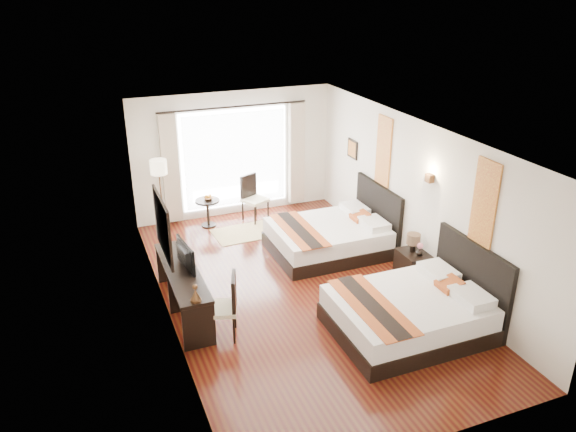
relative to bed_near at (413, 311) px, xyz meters
name	(u,v)px	position (x,y,z in m)	size (l,w,h in m)	color
floor	(299,290)	(-1.16, 1.74, -0.34)	(4.50, 7.50, 0.01)	#3C0E0B
ceiling	(301,134)	(-1.16, 1.74, 2.45)	(4.50, 7.50, 0.02)	white
wall_headboard	(416,198)	(1.09, 1.74, 1.06)	(0.01, 7.50, 2.80)	silver
wall_desk	(163,238)	(-3.40, 1.74, 1.06)	(0.01, 7.50, 2.80)	silver
wall_window	(234,154)	(-1.16, 5.49, 1.06)	(4.50, 0.01, 2.80)	silver
wall_entry	(434,345)	(-1.16, -2.00, 1.06)	(4.50, 0.01, 2.80)	silver
window_glass	(235,159)	(-1.16, 5.47, 0.96)	(2.40, 0.02, 2.20)	white
sheer_curtain	(235,160)	(-1.16, 5.41, 0.96)	(2.30, 0.02, 2.10)	white
drape_left	(170,169)	(-2.61, 5.37, 0.94)	(0.35, 0.14, 2.35)	tan
drape_right	(297,154)	(0.29, 5.37, 0.94)	(0.35, 0.14, 2.35)	tan
art_panel_near	(484,204)	(1.07, 0.00, 1.61)	(0.03, 0.50, 1.35)	maroon
art_panel_far	(384,151)	(1.07, 2.90, 1.61)	(0.03, 0.50, 1.35)	maroon
wall_sconce	(429,178)	(1.03, 1.33, 1.58)	(0.10, 0.14, 0.14)	#4D311B
mirror_frame	(163,227)	(-3.38, 1.84, 1.21)	(0.04, 1.25, 0.95)	black
mirror_glass	(164,226)	(-3.35, 1.84, 1.21)	(0.01, 1.12, 0.82)	white
bed_near	(413,311)	(0.00, 0.00, 0.00)	(2.30, 1.79, 1.30)	black
bed_far	(332,236)	(0.03, 2.90, -0.01)	(2.24, 1.74, 1.26)	black
nightstand	(413,266)	(0.87, 1.33, -0.06)	(0.46, 0.57, 0.55)	black
table_lamp	(413,240)	(0.87, 1.38, 0.43)	(0.24, 0.24, 0.39)	black
vase	(419,254)	(0.90, 1.21, 0.23)	(0.12, 0.12, 0.13)	black
console_desk	(183,290)	(-3.15, 1.84, 0.04)	(0.50, 2.20, 0.76)	black
television	(181,256)	(-3.13, 1.90, 0.64)	(0.76, 0.10, 0.44)	black
bronze_figurine	(196,294)	(-3.15, 0.84, 0.54)	(0.16, 0.16, 0.24)	#4D311B
desk_chair	(222,318)	(-2.75, 0.94, -0.02)	(0.61, 0.61, 1.03)	beige
floor_lamp	(159,172)	(-2.93, 4.85, 1.07)	(0.34, 0.34, 1.67)	black
side_table	(208,213)	(-1.94, 5.00, -0.03)	(0.53, 0.53, 0.61)	black
fruit_bowl	(208,199)	(-1.92, 4.99, 0.30)	(0.20, 0.20, 0.05)	#4A331A
window_chair	(255,207)	(-0.89, 4.94, -0.02)	(0.63, 0.63, 1.02)	beige
jute_rug	(245,233)	(-1.31, 4.34, -0.33)	(1.32, 0.90, 0.01)	tan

